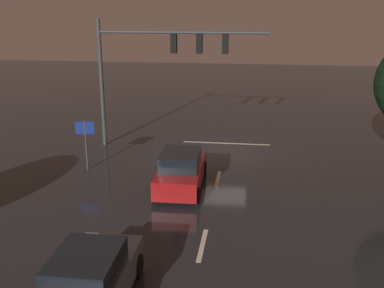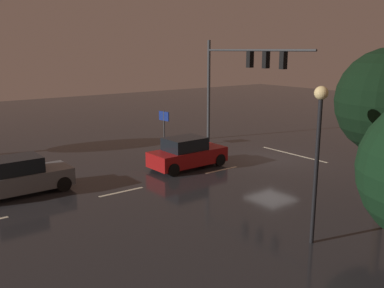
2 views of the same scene
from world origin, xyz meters
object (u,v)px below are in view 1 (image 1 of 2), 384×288
car_approaching (181,171)px  car_distant (90,282)px  traffic_signal_assembly (160,57)px  route_sign (85,134)px

car_approaching → car_distant: size_ratio=1.00×
traffic_signal_assembly → car_distant: bearing=94.3°
traffic_signal_assembly → route_sign: (2.79, 4.15, -3.26)m
car_approaching → route_sign: 5.26m
car_approaching → car_distant: 8.57m
car_approaching → route_sign: route_sign is taller
car_approaching → car_distant: same height
route_sign → traffic_signal_assembly: bearing=-123.9°
traffic_signal_assembly → route_sign: traffic_signal_assembly is taller
traffic_signal_assembly → car_distant: size_ratio=2.09×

